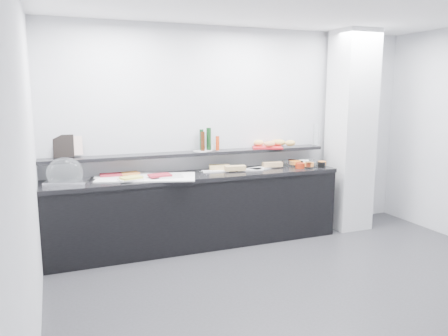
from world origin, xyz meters
name	(u,v)px	position (x,y,z in m)	size (l,w,h in m)	color
ground	(323,292)	(0.00, 0.00, 0.00)	(5.00, 5.00, 0.00)	#2D2D30
back_wall	(240,133)	(0.00, 2.00, 1.35)	(5.00, 0.02, 2.70)	#B9BBC0
column	(351,131)	(1.50, 1.65, 1.35)	(0.50, 0.50, 2.70)	silver
buffet_cabinet	(198,212)	(-0.70, 1.70, 0.42)	(3.60, 0.60, 0.85)	black
counter_top	(197,176)	(-0.70, 1.70, 0.88)	(3.62, 0.62, 0.05)	black
wall_shelf	(193,153)	(-0.70, 1.88, 1.13)	(3.60, 0.25, 0.04)	black
cloche_base	(67,182)	(-2.20, 1.69, 0.92)	(0.44, 0.29, 0.04)	silver
cloche_dome	(65,173)	(-2.21, 1.68, 1.03)	(0.39, 0.25, 0.34)	silver
linen_runner	(147,177)	(-1.32, 1.69, 0.91)	(1.12, 0.53, 0.01)	silver
platter_meat_a	(107,176)	(-1.75, 1.83, 0.92)	(0.29, 0.19, 0.01)	white
food_meat_a	(111,175)	(-1.71, 1.83, 0.94)	(0.25, 0.16, 0.02)	maroon
platter_salmon	(138,174)	(-1.39, 1.85, 0.92)	(0.27, 0.18, 0.01)	silver
food_salmon	(129,173)	(-1.50, 1.84, 0.94)	(0.22, 0.14, 0.02)	orange
platter_cheese	(131,179)	(-1.53, 1.56, 0.92)	(0.26, 0.17, 0.01)	silver
food_cheese	(131,178)	(-1.52, 1.57, 0.94)	(0.23, 0.15, 0.02)	#CCC54F
platter_meat_b	(170,176)	(-1.07, 1.57, 0.92)	(0.28, 0.19, 0.01)	silver
food_meat_b	(160,175)	(-1.19, 1.59, 0.94)	(0.25, 0.16, 0.02)	maroon
sandwich_plate_left	(215,171)	(-0.43, 1.78, 0.91)	(0.33, 0.14, 0.01)	white
sandwich_food_left	(219,167)	(-0.36, 1.83, 0.94)	(0.26, 0.10, 0.06)	tan
tongs_left	(205,171)	(-0.57, 1.77, 0.92)	(0.01, 0.01, 0.16)	#B5B8BD
sandwich_plate_mid	(249,170)	(0.00, 1.71, 0.91)	(0.33, 0.14, 0.01)	silver
sandwich_food_mid	(235,168)	(-0.21, 1.68, 0.94)	(0.26, 0.10, 0.06)	tan
tongs_mid	(233,171)	(-0.25, 1.66, 0.92)	(0.01, 0.01, 0.16)	silver
sandwich_plate_right	(263,168)	(0.22, 1.77, 0.91)	(0.40, 0.17, 0.01)	white
sandwich_food_right	(272,164)	(0.36, 1.75, 0.94)	(0.26, 0.10, 0.06)	tan
tongs_right	(269,167)	(0.28, 1.71, 0.92)	(0.01, 0.01, 0.16)	silver
bowl_glass_fruit	(288,164)	(0.62, 1.79, 0.94)	(0.18, 0.18, 0.07)	white
fill_glass_fruit	(295,162)	(0.71, 1.77, 0.95)	(0.15, 0.15, 0.05)	orange
bowl_black_jam	(302,163)	(0.82, 1.79, 0.94)	(0.12, 0.12, 0.07)	black
fill_black_jam	(292,162)	(0.71, 1.86, 0.95)	(0.11, 0.11, 0.05)	#4F0B0C
bowl_glass_cream	(309,162)	(0.94, 1.78, 0.94)	(0.16, 0.16, 0.07)	white
fill_glass_cream	(304,162)	(0.85, 1.78, 0.95)	(0.14, 0.14, 0.05)	white
bowl_red_jam	(300,166)	(0.68, 1.59, 0.94)	(0.12, 0.12, 0.07)	#9A240E
fill_red_jam	(309,165)	(0.78, 1.55, 0.95)	(0.10, 0.10, 0.05)	#551A0C
bowl_glass_salmon	(312,164)	(0.88, 1.62, 0.94)	(0.18, 0.18, 0.07)	white
fill_glass_salmon	(309,164)	(0.79, 1.57, 0.95)	(0.14, 0.14, 0.05)	orange
bowl_black_fruit	(321,164)	(0.98, 1.56, 0.94)	(0.12, 0.12, 0.07)	black
fill_black_fruit	(322,163)	(1.02, 1.59, 0.95)	(0.11, 0.11, 0.05)	orange
framed_print	(64,146)	(-2.21, 1.98, 1.28)	(0.23, 0.02, 0.26)	black
print_art	(74,146)	(-2.10, 1.97, 1.28)	(0.19, 0.00, 0.22)	beige
condiment_tray	(204,151)	(-0.55, 1.89, 1.16)	(0.23, 0.14, 0.01)	silver
bottle_green_a	(202,140)	(-0.56, 1.94, 1.29)	(0.05, 0.05, 0.26)	#0F381B
bottle_brown	(203,141)	(-0.58, 1.85, 1.28)	(0.05, 0.05, 0.24)	#3E1D0B
bottle_green_b	(209,139)	(-0.48, 1.91, 1.30)	(0.06, 0.06, 0.28)	#0F3815
bottle_hot	(217,143)	(-0.39, 1.82, 1.25)	(0.05, 0.05, 0.18)	red
shaker_salt	(216,147)	(-0.39, 1.87, 1.20)	(0.03, 0.03, 0.07)	white
shaker_pepper	(213,147)	(-0.44, 1.87, 1.20)	(0.04, 0.04, 0.07)	silver
bread_tray	(267,147)	(0.34, 1.87, 1.16)	(0.39, 0.27, 0.02)	#AE121C
bread_roll_nw	(259,143)	(0.26, 1.96, 1.21)	(0.13, 0.09, 0.08)	tan
bread_roll_n	(276,142)	(0.51, 1.95, 1.21)	(0.16, 0.10, 0.08)	#BA8447
bread_roll_ne	(279,142)	(0.56, 1.95, 1.21)	(0.14, 0.09, 0.08)	#B07343
bread_roll_s	(269,144)	(0.33, 1.80, 1.21)	(0.15, 0.10, 0.08)	#B67045
bread_roll_se	(290,143)	(0.64, 1.79, 1.21)	(0.14, 0.09, 0.08)	#B78E46
bread_roll_mide	(280,143)	(0.54, 1.89, 1.21)	(0.15, 0.10, 0.08)	#B39544
carafe	(316,135)	(1.08, 1.85, 1.30)	(0.09, 0.09, 0.30)	white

